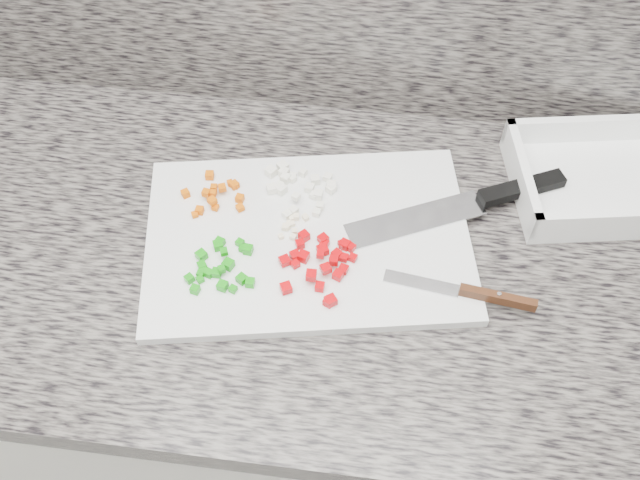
# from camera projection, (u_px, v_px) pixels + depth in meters

# --- Properties ---
(cabinet) EXTENTS (3.92, 0.62, 0.86)m
(cabinet) POSITION_uv_depth(u_px,v_px,m) (300.00, 383.00, 1.41)
(cabinet) COLOR silver
(cabinet) RESTS_ON ground
(countertop) EXTENTS (3.96, 0.64, 0.04)m
(countertop) POSITION_uv_depth(u_px,v_px,m) (293.00, 253.00, 1.04)
(countertop) COLOR #605B55
(countertop) RESTS_ON cabinet
(cutting_board) EXTENTS (0.51, 0.39, 0.02)m
(cutting_board) POSITION_uv_depth(u_px,v_px,m) (308.00, 239.00, 1.02)
(cutting_board) COLOR white
(cutting_board) RESTS_ON countertop
(carrot_pile) EXTENTS (0.10, 0.09, 0.02)m
(carrot_pile) POSITION_uv_depth(u_px,v_px,m) (216.00, 194.00, 1.05)
(carrot_pile) COLOR #D75B04
(carrot_pile) RESTS_ON cutting_board
(onion_pile) EXTENTS (0.11, 0.11, 0.02)m
(onion_pile) POSITION_uv_depth(u_px,v_px,m) (297.00, 186.00, 1.07)
(onion_pile) COLOR white
(onion_pile) RESTS_ON cutting_board
(green_pepper_pile) EXTENTS (0.10, 0.10, 0.02)m
(green_pepper_pile) POSITION_uv_depth(u_px,v_px,m) (220.00, 266.00, 0.98)
(green_pepper_pile) COLOR #128F0D
(green_pepper_pile) RESTS_ON cutting_board
(red_pepper_pile) EXTENTS (0.11, 0.12, 0.02)m
(red_pepper_pile) POSITION_uv_depth(u_px,v_px,m) (320.00, 262.00, 0.98)
(red_pepper_pile) COLOR #BE0208
(red_pepper_pile) RESTS_ON cutting_board
(garlic_pile) EXTENTS (0.04, 0.05, 0.01)m
(garlic_pile) POSITION_uv_depth(u_px,v_px,m) (293.00, 225.00, 1.03)
(garlic_pile) COLOR #F9E9C0
(garlic_pile) RESTS_ON cutting_board
(chef_knife) EXTENTS (0.32, 0.18, 0.02)m
(chef_knife) POSITION_uv_depth(u_px,v_px,m) (486.00, 199.00, 1.05)
(chef_knife) COLOR #BBBDC2
(chef_knife) RESTS_ON cutting_board
(paring_knife) EXTENTS (0.21, 0.04, 0.02)m
(paring_knife) POSITION_uv_depth(u_px,v_px,m) (478.00, 294.00, 0.95)
(paring_knife) COLOR #BBBDC2
(paring_knife) RESTS_ON cutting_board
(tray) EXTENTS (0.31, 0.24, 0.06)m
(tray) POSITION_uv_depth(u_px,v_px,m) (605.00, 180.00, 1.08)
(tray) COLOR white
(tray) RESTS_ON countertop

